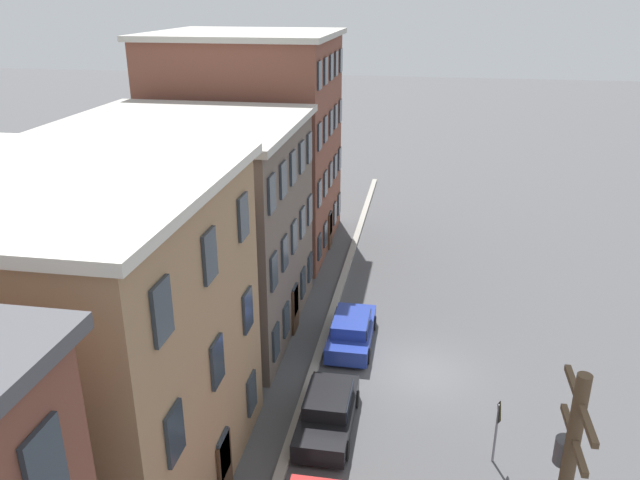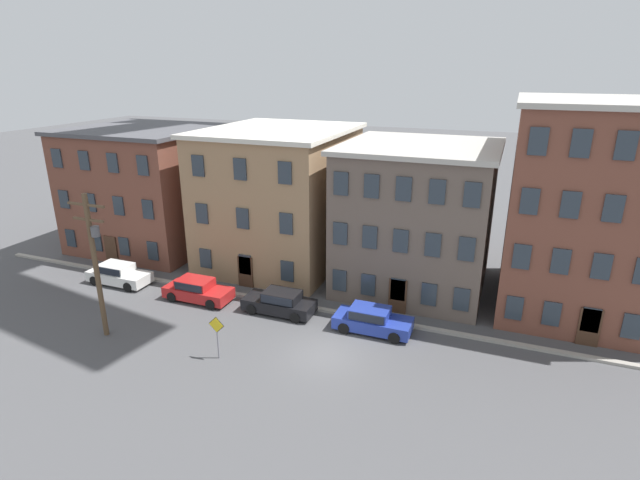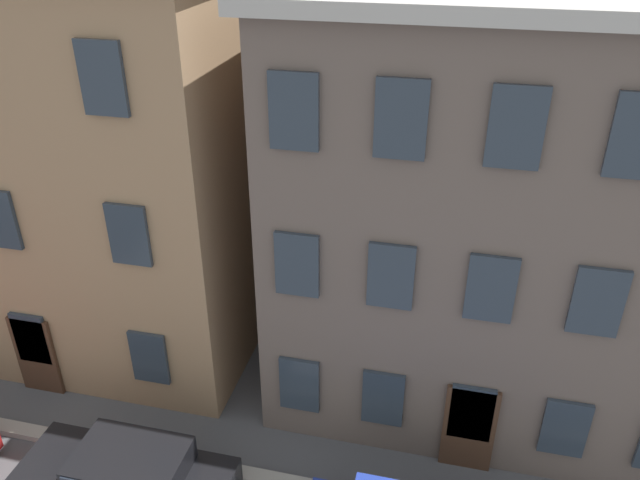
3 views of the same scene
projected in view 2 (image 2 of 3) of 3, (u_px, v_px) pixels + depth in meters
The scene contains 12 objects.
ground_plane at pixel (325, 354), 26.30m from camera, with size 200.00×200.00×0.00m, color #4C4C4F.
kerb_strip at pixel (351, 315), 30.23m from camera, with size 56.00×0.36×0.16m, color #9E998E.
apartment_corner at pixel (149, 187), 40.98m from camera, with size 10.99×10.36×9.73m.
apartment_midblock at pixel (280, 196), 37.55m from camera, with size 9.90×11.70×10.08m.
apartment_far at pixel (417, 216), 33.31m from camera, with size 9.85×10.06×9.65m.
apartment_annex at pixel (596, 210), 29.30m from camera, with size 10.09×10.21×12.65m.
car_white at pixel (118, 273), 34.54m from camera, with size 4.40×1.92×1.43m.
car_red at pixel (197, 289), 32.11m from camera, with size 4.40×1.92×1.43m.
car_black at pixel (280, 301), 30.44m from camera, with size 4.40×1.92×1.43m.
car_blue at pixel (372, 319), 28.33m from camera, with size 4.40×1.92×1.43m.
caution_sign at pixel (217, 331), 25.38m from camera, with size 0.90×0.08×2.41m.
utility_pole at pixel (95, 259), 26.65m from camera, with size 2.40×0.44×8.19m.
Camera 2 is at (8.04, -21.34, 14.42)m, focal length 28.00 mm.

